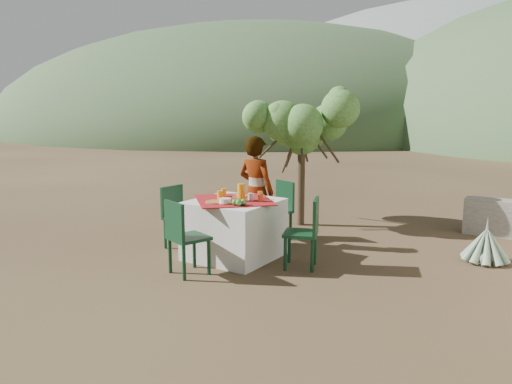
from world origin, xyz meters
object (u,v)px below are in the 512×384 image
(table, at_px, (234,229))
(chair_left, at_px, (178,214))
(agave, at_px, (486,245))
(chair_right, at_px, (307,230))
(juice_pitcher, at_px, (241,192))
(chair_near, at_px, (183,234))
(chair_far, at_px, (279,207))
(person, at_px, (256,191))
(shrub_tree, at_px, (307,132))

(table, distance_m, chair_left, 0.94)
(table, relative_size, agave, 2.05)
(chair_right, bearing_deg, juice_pitcher, -101.38)
(table, height_order, chair_near, chair_near)
(chair_right, bearing_deg, chair_far, -156.59)
(person, height_order, shrub_tree, shrub_tree)
(table, distance_m, juice_pitcher, 0.51)
(chair_near, distance_m, agave, 3.78)
(person, height_order, juice_pitcher, person)
(juice_pitcher, bearing_deg, chair_near, -104.50)
(juice_pitcher, bearing_deg, chair_far, 94.72)
(chair_near, bearing_deg, chair_right, -117.33)
(chair_right, height_order, juice_pitcher, juice_pitcher)
(table, distance_m, chair_right, 1.00)
(shrub_tree, height_order, agave, shrub_tree)
(table, bearing_deg, chair_right, 6.46)
(chair_far, xyz_separation_m, chair_near, (-0.13, -2.00, 0.01))
(chair_near, bearing_deg, juice_pitcher, -84.62)
(table, bearing_deg, chair_far, 88.13)
(table, relative_size, chair_far, 1.52)
(chair_near, xyz_separation_m, juice_pitcher, (0.22, 0.87, 0.38))
(chair_left, xyz_separation_m, agave, (3.72, 1.57, -0.26))
(chair_right, relative_size, person, 0.56)
(chair_left, bearing_deg, table, -83.44)
(chair_far, height_order, shrub_tree, shrub_tree)
(table, xyz_separation_m, agave, (2.79, 1.54, -0.17))
(person, bearing_deg, chair_right, 158.83)
(chair_left, xyz_separation_m, juice_pitcher, (1.06, 0.01, 0.40))
(shrub_tree, height_order, juice_pitcher, shrub_tree)
(chair_left, bearing_deg, shrub_tree, -17.92)
(person, height_order, agave, person)
(chair_left, distance_m, juice_pitcher, 1.13)
(table, height_order, juice_pitcher, juice_pitcher)
(table, xyz_separation_m, person, (-0.07, 0.64, 0.39))
(chair_far, height_order, chair_left, same)
(agave, distance_m, juice_pitcher, 3.15)
(chair_near, bearing_deg, shrub_tree, -71.17)
(chair_near, relative_size, person, 0.57)
(chair_left, distance_m, agave, 4.04)
(table, relative_size, chair_right, 1.51)
(chair_near, xyz_separation_m, agave, (2.88, 2.43, -0.27))
(chair_right, bearing_deg, shrub_tree, -173.10)
(chair_right, xyz_separation_m, agave, (1.80, 1.43, -0.26))
(chair_near, relative_size, shrub_tree, 0.45)
(shrub_tree, distance_m, juice_pitcher, 2.24)
(shrub_tree, xyz_separation_m, juice_pitcher, (0.17, -2.14, -0.66))
(chair_right, relative_size, agave, 1.36)
(chair_near, relative_size, chair_left, 1.03)
(chair_left, bearing_deg, chair_far, -35.71)
(chair_near, distance_m, juice_pitcher, 0.97)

